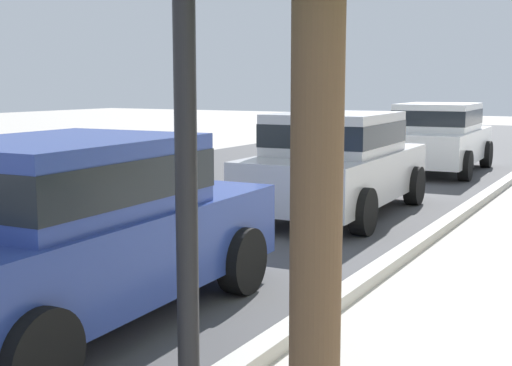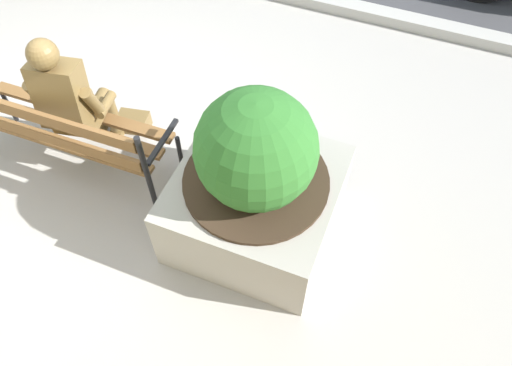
{
  "view_description": "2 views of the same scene",
  "coord_description": "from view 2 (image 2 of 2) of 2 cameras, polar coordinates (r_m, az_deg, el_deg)",
  "views": [
    {
      "loc": [
        -5.49,
        0.58,
        1.98
      ],
      "look_at": [
        1.78,
        4.64,
        0.8
      ],
      "focal_mm": 48.8,
      "sensor_mm": 36.0,
      "label": 1
    },
    {
      "loc": [
        2.58,
        -2.1,
        3.45
      ],
      "look_at": [
        1.82,
        -0.17,
        0.6
      ],
      "focal_mm": 34.63,
      "sensor_mm": 36.0,
      "label": 2
    }
  ],
  "objects": [
    {
      "name": "ground_plane",
      "position": [
        4.79,
        -19.9,
        3.82
      ],
      "size": [
        80.0,
        80.0,
        0.0
      ],
      "primitive_type": "plane",
      "color": "#ADA8A0"
    },
    {
      "name": "concrete_planter",
      "position": [
        3.54,
        0.0,
        -0.18
      ],
      "size": [
        1.16,
        1.16,
        1.39
      ],
      "color": "#A8A399",
      "rests_on": "ground"
    },
    {
      "name": "park_bench",
      "position": [
        4.24,
        -21.87,
        5.93
      ],
      "size": [
        1.81,
        0.56,
        0.95
      ],
      "color": "brown",
      "rests_on": "ground"
    },
    {
      "name": "bronze_statue_seated",
      "position": [
        4.2,
        -19.77,
        8.81
      ],
      "size": [
        0.6,
        0.85,
        1.37
      ],
      "color": "brown",
      "rests_on": "ground"
    }
  ]
}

